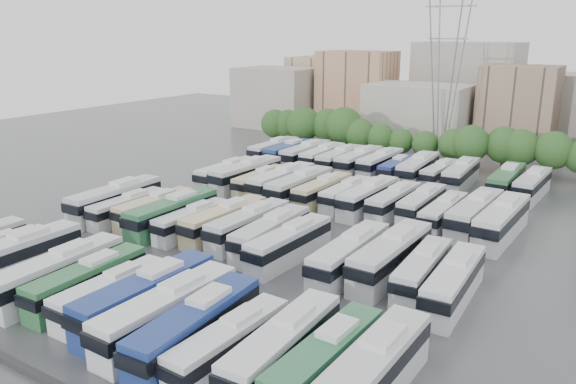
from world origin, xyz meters
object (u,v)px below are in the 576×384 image
Objects in this scene: bus_r1_s2 at (155,209)px; bus_r2_s1 at (228,174)px; bus_r0_s7 at (147,297)px; bus_r2_s13 at (502,221)px; bus_r3_s6 at (380,163)px; bus_r0_s12 at (325,361)px; bus_r3_s12 at (506,181)px; bus_r0_s6 at (111,293)px; bus_r3_s8 at (418,169)px; bus_r2_s6 at (322,191)px; bus_r2_s8 at (368,197)px; bus_r3_s7 at (397,169)px; bus_r1_s12 at (422,270)px; bus_r0_s5 at (88,281)px; bus_r3_s10 at (461,175)px; electricity_pylon at (447,53)px; bus_r0_s13 at (371,374)px; bus_r3_s13 at (532,185)px; bus_r1_s5 at (225,221)px; bus_r3_s3 at (323,157)px; bus_r3_s1 at (289,153)px; bus_r1_s3 at (173,213)px; bus_r1_s4 at (192,221)px; bus_r2_s3 at (260,181)px; bus_r3_s5 at (359,161)px; bus_r0_s11 at (283,347)px; bus_r2_s10 at (422,204)px; bus_r0_s2 at (15,256)px; bus_r1_s1 at (128,208)px; bus_r0_s8 at (168,312)px; bus_r2_s9 at (394,202)px; bus_r2_s2 at (246,174)px; bus_r1_s11 at (391,256)px; bus_r2_s11 at (443,213)px; bus_r0_s9 at (197,327)px; bus_r1_s10 at (350,255)px; bus_r2_s4 at (282,182)px; bus_r3_s2 at (306,154)px; bus_r1_s13 at (454,282)px; bus_r0_s4 at (59,273)px; bus_r1_s8 at (289,244)px; bus_r1_s0 at (116,199)px; bus_r2_s7 at (346,194)px.

bus_r2_s1 is (-3.00, 17.85, 0.14)m from bus_r1_s2.
bus_r0_s7 reaches higher than bus_r1_s2.
bus_r2_s13 is 1.09× the size of bus_r3_s6.
bus_r3_s12 reaches higher than bus_r0_s12.
bus_r0_s6 is 0.82× the size of bus_r3_s8.
bus_r2_s8 reaches higher than bus_r2_s6.
bus_r3_s7 is at bearing 42.41° from bus_r2_s1.
bus_r2_s1 is (-36.43, 18.17, 0.15)m from bus_r1_s12.
bus_r3_s10 is (16.53, 53.58, 0.15)m from bus_r0_s5.
bus_r0_s13 is at bearing -75.33° from electricity_pylon.
bus_r3_s13 reaches higher than bus_r3_s7.
bus_r3_s3 reaches higher than bus_r1_s5.
bus_r3_s1 is at bearing 91.63° from bus_r2_s1.
bus_r3_s6 is (9.86, 37.13, -0.08)m from bus_r1_s3.
bus_r2_s3 reaches higher than bus_r1_s4.
bus_r3_s5 is (13.27, 0.33, 0.04)m from bus_r3_s1.
bus_r0_s6 is 53.51m from bus_r3_s7.
bus_r0_s11 reaches higher than bus_r2_s10.
bus_r0_s2 is 17.18m from bus_r1_s1.
electricity_pylon is 26.60m from bus_r3_s7.
bus_r1_s5 is 0.99× the size of bus_r3_s13.
bus_r0_s8 is 36.62m from bus_r2_s9.
bus_r0_s8 is 41.97m from bus_r2_s2.
bus_r3_s6 is (-16.56, 35.72, -0.14)m from bus_r1_s11.
bus_r1_s11 is 34.60m from bus_r3_s12.
bus_r1_s11 is at bearing 32.10° from bus_r0_s2.
bus_r0_s12 is 34.59m from bus_r2_s11.
bus_r3_s1 is (-33.04, 53.06, 0.06)m from bus_r0_s11.
bus_r0_s9 reaches higher than bus_r2_s6.
bus_r3_s6 is at bearing 114.37° from bus_r0_s13.
bus_r2_s8 is at bearing 109.71° from bus_r1_s10.
bus_r1_s5 is (-3.22, 18.87, 0.22)m from bus_r0_s6.
bus_r2_s3 is at bearing -69.62° from bus_r3_s1.
bus_r2_s9 is (-10.13, 18.25, 0.05)m from bus_r1_s12.
bus_r0_s5 is 17.49m from bus_r1_s4.
bus_r2_s4 is 1.13× the size of bus_r2_s9.
bus_r0_s13 is 64.06m from bus_r3_s2.
bus_r1_s13 reaches higher than bus_r1_s4.
bus_r0_s4 is at bearing -148.48° from bus_r1_s12.
bus_r0_s11 is 0.98× the size of bus_r3_s6.
bus_r2_s3 is 33.24m from bus_r2_s13.
bus_r2_s8 is at bearing 93.40° from bus_r1_s8.
bus_r2_s6 is 0.94× the size of bus_r3_s6.
bus_r3_s10 is at bearing 84.45° from bus_r0_s8.
bus_r1_s11 is 40.30m from bus_r3_s5.
bus_r0_s8 is 31.74m from bus_r1_s0.
electricity_pylon is 2.74× the size of bus_r2_s1.
bus_r2_s7 is 13.45m from bus_r2_s11.
bus_r2_s1 is 1.07× the size of bus_r2_s10.
bus_r0_s11 is at bearing -76.92° from bus_r3_s7.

